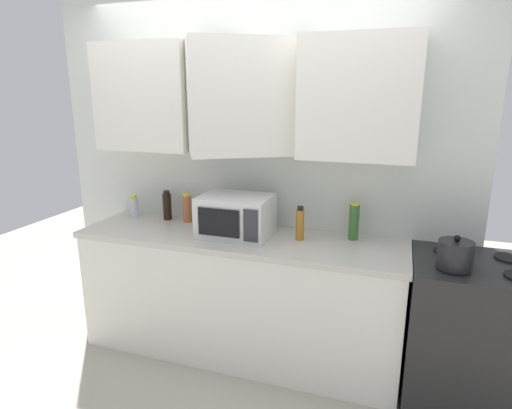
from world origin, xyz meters
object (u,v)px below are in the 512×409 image
object	(u,v)px
microwave	(236,216)
bottle_green_oil	(354,222)
stove_range	(473,333)
bottle_soy_dark	(167,206)
kettle	(455,254)
bottle_amber_vinegar	(300,224)
bottle_clear_tall	(134,207)
bottle_spice_jar	(187,208)

from	to	relation	value
microwave	bottle_green_oil	xyz separation A→B (m)	(0.78, 0.18, -0.02)
stove_range	microwave	world-z (taller)	microwave
bottle_green_oil	bottle_soy_dark	bearing A→B (deg)	179.55
bottle_soy_dark	bottle_green_oil	size ratio (longest dim) A/B	0.90
kettle	bottle_amber_vinegar	xyz separation A→B (m)	(-0.93, 0.22, 0.02)
bottle_soy_dark	bottle_green_oil	distance (m)	1.42
bottle_amber_vinegar	bottle_clear_tall	distance (m)	1.37
bottle_amber_vinegar	bottle_green_oil	size ratio (longest dim) A/B	0.91
microwave	bottle_spice_jar	bearing A→B (deg)	158.52
stove_range	bottle_green_oil	size ratio (longest dim) A/B	3.59
stove_range	microwave	distance (m)	1.65
kettle	microwave	bearing A→B (deg)	173.22
bottle_clear_tall	bottle_soy_dark	bearing A→B (deg)	6.00
bottle_green_oil	stove_range	bearing A→B (deg)	-14.70
bottle_clear_tall	bottle_green_oil	world-z (taller)	bottle_green_oil
bottle_amber_vinegar	bottle_clear_tall	world-z (taller)	bottle_amber_vinegar
stove_range	bottle_green_oil	bearing A→B (deg)	165.30
microwave	bottle_spice_jar	distance (m)	0.51
microwave	bottle_green_oil	world-z (taller)	microwave
bottle_amber_vinegar	bottle_green_oil	xyz separation A→B (m)	(0.34, 0.12, 0.01)
stove_range	bottle_clear_tall	bearing A→B (deg)	175.79
bottle_soy_dark	bottle_spice_jar	distance (m)	0.18
bottle_amber_vinegar	microwave	bearing A→B (deg)	-173.16
stove_range	bottle_soy_dark	world-z (taller)	bottle_soy_dark
kettle	bottle_clear_tall	world-z (taller)	kettle
bottle_clear_tall	bottle_green_oil	size ratio (longest dim) A/B	0.69
stove_range	kettle	bearing A→B (deg)	-140.53
bottle_soy_dark	bottle_amber_vinegar	bearing A→B (deg)	-7.11
bottle_soy_dark	microwave	bearing A→B (deg)	-16.23
kettle	bottle_spice_jar	world-z (taller)	bottle_spice_jar
bottle_spice_jar	kettle	bearing A→B (deg)	-10.70
bottle_amber_vinegar	bottle_spice_jar	world-z (taller)	bottle_amber_vinegar
bottle_green_oil	bottle_spice_jar	distance (m)	1.25
bottle_amber_vinegar	bottle_spice_jar	xyz separation A→B (m)	(-0.91, 0.13, -0.00)
bottle_amber_vinegar	bottle_soy_dark	bearing A→B (deg)	172.89
stove_range	bottle_amber_vinegar	size ratio (longest dim) A/B	3.93
bottle_soy_dark	kettle	bearing A→B (deg)	-9.87
bottle_soy_dark	bottle_spice_jar	bearing A→B (deg)	-0.98
bottle_spice_jar	bottle_amber_vinegar	bearing A→B (deg)	-8.28
bottle_clear_tall	bottle_spice_jar	bearing A→B (deg)	3.32
kettle	bottle_amber_vinegar	bearing A→B (deg)	166.97
kettle	bottle_soy_dark	world-z (taller)	bottle_soy_dark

